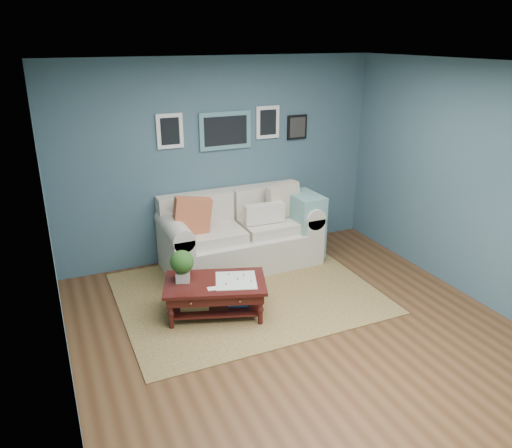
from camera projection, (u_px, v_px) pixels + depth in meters
room_shell at (311, 216)px, 4.66m from camera, size 5.00×5.02×2.70m
area_rug at (247, 293)px, 6.06m from camera, size 2.98×2.38×0.01m
loveseat at (246, 232)px, 6.73m from camera, size 2.11×0.96×1.09m
coffee_table at (210, 287)px, 5.48m from camera, size 1.25×0.97×0.77m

